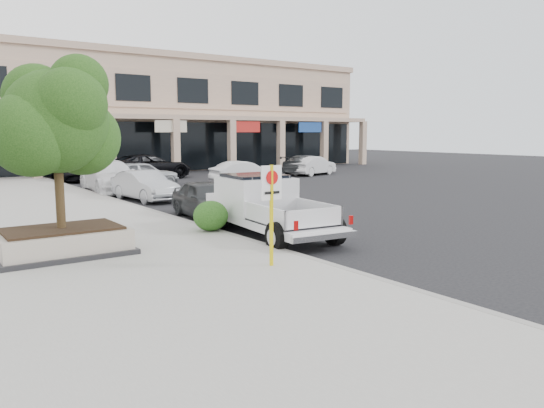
{
  "coord_description": "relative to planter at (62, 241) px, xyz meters",
  "views": [
    {
      "loc": [
        -9.59,
        -10.42,
        3.19
      ],
      "look_at": [
        -1.12,
        1.5,
        1.19
      ],
      "focal_mm": 35.0,
      "sensor_mm": 36.0,
      "label": 1
    }
  ],
  "objects": [
    {
      "name": "strip_mall",
      "position": [
        14.35,
        30.77,
        4.27
      ],
      "size": [
        40.55,
        12.43,
        9.5
      ],
      "color": "tan",
      "rests_on": "ground"
    },
    {
      "name": "curb_car_b",
      "position": [
        6.15,
        9.87,
        0.22
      ],
      "size": [
        1.91,
        4.34,
        1.39
      ],
      "primitive_type": "imported",
      "rotation": [
        0.0,
        0.0,
        0.11
      ],
      "color": "#A6A9AE",
      "rests_on": "ground"
    },
    {
      "name": "ground",
      "position": [
        6.35,
        -3.16,
        -0.48
      ],
      "size": [
        120.0,
        120.0,
        0.0
      ],
      "primitive_type": "plane",
      "color": "black",
      "rests_on": "ground"
    },
    {
      "name": "lot_car_a",
      "position": [
        8.35,
        15.9,
        0.28
      ],
      "size": [
        4.56,
        2.16,
        1.51
      ],
      "primitive_type": "imported",
      "rotation": [
        0.0,
        0.0,
        1.66
      ],
      "color": "#A9ADB1",
      "rests_on": "ground"
    },
    {
      "name": "lot_car_c",
      "position": [
        22.02,
        17.34,
        0.26
      ],
      "size": [
        5.43,
        3.68,
        1.46
      ],
      "primitive_type": "imported",
      "rotation": [
        0.0,
        0.0,
        1.93
      ],
      "color": "#2F3234",
      "rests_on": "ground"
    },
    {
      "name": "curb",
      "position": [
        4.8,
        2.84,
        -0.4
      ],
      "size": [
        0.2,
        52.0,
        0.15
      ],
      "primitive_type": "cube",
      "color": "gray",
      "rests_on": "ground"
    },
    {
      "name": "hedge",
      "position": [
        4.55,
        0.64,
        0.14
      ],
      "size": [
        1.1,
        0.99,
        0.93
      ],
      "primitive_type": "ellipsoid",
      "color": "#194012",
      "rests_on": "sidewalk"
    },
    {
      "name": "lot_car_e",
      "position": [
        12.52,
        23.98,
        0.26
      ],
      "size": [
        4.34,
        1.85,
        1.46
      ],
      "primitive_type": "imported",
      "rotation": [
        0.0,
        0.0,
        1.54
      ],
      "color": "#A4A6AC",
      "rests_on": "ground"
    },
    {
      "name": "planter_tree",
      "position": [
        0.13,
        0.15,
        2.94
      ],
      "size": [
        2.9,
        2.55,
        4.0
      ],
      "color": "#2F2012",
      "rests_on": "planter"
    },
    {
      "name": "sidewalk",
      "position": [
        0.85,
        2.84,
        -0.4
      ],
      "size": [
        8.0,
        52.0,
        0.15
      ],
      "primitive_type": "cube",
      "color": "gray",
      "rests_on": "ground"
    },
    {
      "name": "curb_car_c",
      "position": [
        6.06,
        14.4,
        0.35
      ],
      "size": [
        2.72,
        5.87,
        1.66
      ],
      "primitive_type": "imported",
      "rotation": [
        0.0,
        0.0,
        -0.07
      ],
      "color": "white",
      "rests_on": "ground"
    },
    {
      "name": "lot_car_b",
      "position": [
        14.35,
        14.19,
        0.22
      ],
      "size": [
        4.26,
        1.67,
        1.38
      ],
      "primitive_type": "imported",
      "rotation": [
        0.0,
        0.0,
        1.52
      ],
      "color": "silver",
      "rests_on": "ground"
    },
    {
      "name": "curb_car_a",
      "position": [
        6.06,
        3.62,
        0.23
      ],
      "size": [
        2.09,
        4.29,
        1.41
      ],
      "primitive_type": "imported",
      "rotation": [
        0.0,
        0.0,
        -0.1
      ],
      "color": "#2E3133",
      "rests_on": "ground"
    },
    {
      "name": "lot_car_f",
      "position": [
        21.95,
        16.6,
        0.22
      ],
      "size": [
        4.49,
        2.66,
        1.4
      ],
      "primitive_type": "imported",
      "rotation": [
        0.0,
        0.0,
        1.87
      ],
      "color": "silver",
      "rests_on": "ground"
    },
    {
      "name": "planter",
      "position": [
        0.0,
        0.0,
        0.0
      ],
      "size": [
        3.2,
        2.2,
        0.68
      ],
      "color": "black",
      "rests_on": "sidewalk"
    },
    {
      "name": "curb_car_d",
      "position": [
        6.4,
        22.22,
        0.28
      ],
      "size": [
        3.07,
        5.67,
        1.51
      ],
      "primitive_type": "imported",
      "rotation": [
        0.0,
        0.0,
        -0.11
      ],
      "color": "black",
      "rests_on": "ground"
    },
    {
      "name": "no_parking_sign",
      "position": [
        3.61,
        -3.92,
        1.16
      ],
      "size": [
        0.55,
        0.09,
        2.3
      ],
      "color": "yellow",
      "rests_on": "sidewalk"
    },
    {
      "name": "pickup_truck",
      "position": [
        6.0,
        -0.55,
        0.45
      ],
      "size": [
        2.76,
        6.06,
        1.85
      ],
      "primitive_type": null,
      "rotation": [
        0.0,
        0.0,
        -0.1
      ],
      "color": "silver",
      "rests_on": "ground"
    },
    {
      "name": "lot_car_d",
      "position": [
        10.74,
        20.64,
        0.36
      ],
      "size": [
        6.3,
        3.42,
        1.68
      ],
      "primitive_type": "imported",
      "rotation": [
        0.0,
        0.0,
        1.68
      ],
      "color": "black",
      "rests_on": "ground"
    }
  ]
}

